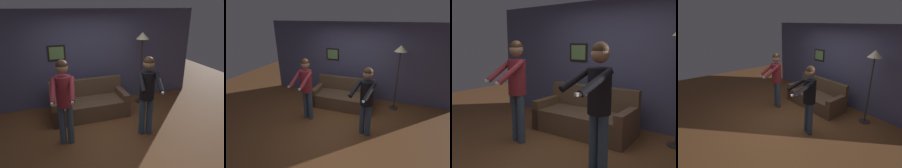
# 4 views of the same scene
# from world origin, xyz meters

# --- Properties ---
(ground_plane) EXTENTS (12.00, 12.00, 0.00)m
(ground_plane) POSITION_xyz_m (0.00, 0.00, 0.00)
(ground_plane) COLOR brown
(back_wall_assembly) EXTENTS (6.40, 0.09, 2.60)m
(back_wall_assembly) POSITION_xyz_m (-0.00, 1.92, 1.30)
(back_wall_assembly) COLOR #4D4D6F
(back_wall_assembly) RESTS_ON ground_plane
(couch) EXTENTS (1.91, 0.87, 0.87)m
(couch) POSITION_xyz_m (-0.21, 1.12, 0.28)
(couch) COLOR brown
(couch) RESTS_ON ground_plane
(torchiere_lamp) EXTENTS (0.36, 0.36, 2.00)m
(torchiere_lamp) POSITION_xyz_m (1.38, 1.43, 1.70)
(torchiere_lamp) COLOR #332D28
(torchiere_lamp) RESTS_ON ground_plane
(person_standing_left) EXTENTS (0.51, 0.69, 1.75)m
(person_standing_left) POSITION_xyz_m (-0.92, 0.03, 1.07)
(person_standing_left) COLOR #3A5066
(person_standing_left) RESTS_ON ground_plane
(person_standing_right) EXTENTS (0.55, 0.73, 1.73)m
(person_standing_right) POSITION_xyz_m (0.75, -0.16, 1.05)
(person_standing_right) COLOR #314964
(person_standing_right) RESTS_ON ground_plane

